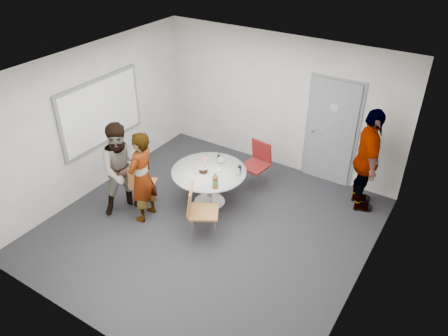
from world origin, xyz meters
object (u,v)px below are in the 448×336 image
Objects in this scene: table at (210,176)px; person_main at (142,177)px; door at (331,132)px; chair_far at (258,160)px; whiteboard at (101,112)px; chair_near_right at (198,207)px; person_left at (123,169)px; person_right at (367,161)px; chair_near_left at (142,183)px.

person_main is (-0.73, -0.92, 0.23)m from table.
chair_far is (-1.03, -0.94, -0.46)m from door.
door is at bearing 135.54° from person_main.
door reaches higher than whiteboard.
chair_far is (0.10, 1.81, -0.01)m from chair_near_right.
table is 1.49m from person_left.
person_left is (-0.41, -0.01, 0.03)m from person_main.
door reaches higher than person_right.
whiteboard is 1.26m from person_left.
chair_far is (2.53, 1.34, -0.88)m from whiteboard.
door is 1.12× the size of person_right.
person_main is at bearing -57.37° from person_left.
person_main is (-1.07, -0.08, 0.24)m from chair_near_right.
person_right reaches higher than person_left.
table is 1.20m from chair_near_left.
person_left is at bearing 58.48° from chair_far.
chair_near_right is at bearing -68.15° from table.
table is at bearing 74.03° from chair_far.
chair_near_right is (0.34, -0.84, -0.01)m from table.
person_main reaches higher than table.
whiteboard is 2.04× the size of chair_far.
person_left is at bearing -30.13° from whiteboard.
whiteboard is 1.51m from chair_near_left.
whiteboard reaches higher than table.
door is 1.01m from person_right.
chair_near_left is 0.45× the size of person_right.
whiteboard is (-3.56, -2.28, 0.42)m from door.
chair_near_right is 1.81m from chair_far.
door is at bearing 52.51° from table.
person_left reaches higher than chair_near_left.
person_main is at bearing 101.95° from person_right.
door is at bearing 32.66° from whiteboard.
person_left is (-0.18, -0.21, 0.33)m from chair_near_left.
person_right is at bearing -32.03° from door.
chair_far is at bearing 65.92° from table.
chair_near_left is at bearing -9.43° from person_left.
table is at bearing 10.13° from whiteboard.
chair_near_right is 2.99m from person_right.
person_main reaches higher than chair_near_left.
chair_far is at bearing 141.72° from person_main.
table is at bearing -127.49° from door.
person_left is (-1.14, -0.93, 0.25)m from table.
person_left is 4.15m from person_right.
person_main is (-1.16, -1.89, 0.25)m from chair_far.
table is 0.69× the size of person_right.
person_main is at bearing 66.54° from chair_far.
table is at bearing 134.98° from person_main.
door is 1.25× the size of person_left.
whiteboard is at bearing 36.05° from chair_far.
table is at bearing 14.16° from chair_near_left.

